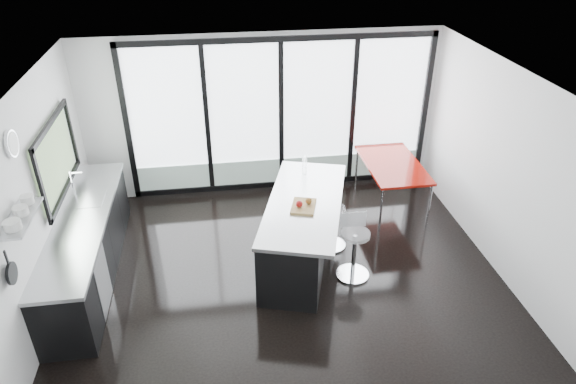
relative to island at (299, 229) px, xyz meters
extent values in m
cube|color=black|center=(-0.27, -0.35, -0.49)|extent=(6.00, 5.00, 0.00)
cube|color=white|center=(-0.27, -0.35, 2.31)|extent=(6.00, 5.00, 0.00)
cube|color=silver|center=(-0.27, 2.15, 0.91)|extent=(6.00, 0.00, 2.80)
cube|color=white|center=(0.03, 2.12, 0.91)|extent=(5.00, 0.02, 2.50)
cube|color=slate|center=(0.03, 2.08, -0.12)|extent=(5.00, 0.02, 0.44)
cube|color=black|center=(-1.22, 2.08, 0.91)|extent=(0.08, 0.04, 2.50)
cube|color=black|center=(0.03, 2.08, 0.91)|extent=(0.08, 0.04, 2.50)
cube|color=black|center=(1.28, 2.08, 0.91)|extent=(0.08, 0.04, 2.50)
cube|color=silver|center=(-0.27, -2.85, 0.91)|extent=(6.00, 0.00, 2.80)
cube|color=silver|center=(-3.27, -0.35, 0.91)|extent=(0.00, 5.00, 2.80)
cube|color=#69845A|center=(-3.24, 0.55, 1.11)|extent=(0.02, 1.60, 0.90)
cube|color=#AAADAF|center=(-3.14, -1.20, 1.26)|extent=(0.25, 0.80, 0.03)
cylinder|color=white|center=(-3.24, -0.65, 1.86)|extent=(0.04, 0.30, 0.30)
cylinder|color=black|center=(-3.21, -1.60, 0.86)|extent=(0.03, 0.24, 0.24)
cube|color=silver|center=(2.73, -0.35, 0.91)|extent=(0.00, 5.00, 2.80)
cube|color=black|center=(-2.94, 0.05, -0.06)|extent=(0.65, 3.20, 0.87)
cube|color=#AAADAF|center=(-2.94, 0.05, 0.40)|extent=(0.69, 3.24, 0.05)
cube|color=#AAADAF|center=(-2.94, 0.55, 0.40)|extent=(0.45, 0.48, 0.06)
cylinder|color=silver|center=(-3.09, 0.55, 0.65)|extent=(0.02, 0.02, 0.44)
cube|color=#AAADAF|center=(-2.63, -0.70, -0.07)|extent=(0.03, 0.60, 0.80)
cube|color=black|center=(-0.01, 0.00, -0.04)|extent=(1.43, 2.44, 0.91)
cube|color=#AAADAF|center=(0.07, -0.02, 0.45)|extent=(1.65, 2.56, 0.05)
cube|color=#9D7B45|center=(0.03, -0.17, 0.49)|extent=(0.42, 0.49, 0.03)
sphere|color=maroon|center=(-0.04, -0.21, 0.55)|extent=(0.12, 0.12, 0.09)
sphere|color=brown|center=(0.10, -0.14, 0.55)|extent=(0.11, 0.11, 0.09)
cylinder|color=silver|center=(0.20, 0.76, 0.62)|extent=(0.09, 0.09, 0.29)
cylinder|color=silver|center=(0.68, -0.53, -0.13)|extent=(0.47, 0.47, 0.73)
cylinder|color=silver|center=(0.54, 0.20, -0.15)|extent=(0.48, 0.48, 0.68)
cube|color=maroon|center=(1.76, 1.18, -0.08)|extent=(0.89, 1.55, 0.83)
camera|label=1|loc=(-1.05, -6.01, 4.15)|focal=32.00mm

